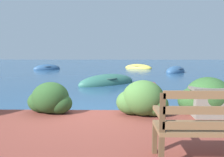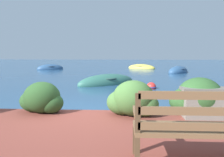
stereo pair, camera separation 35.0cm
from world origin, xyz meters
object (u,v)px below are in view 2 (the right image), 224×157
Objects in this scene: park_bench at (188,126)px; rowboat_mid at (178,72)px; mooring_buoy at (151,87)px; rowboat_nearest at (107,83)px; rowboat_outer at (141,68)px; rowboat_far at (50,69)px.

rowboat_mid is (3.41, 14.07, -0.63)m from park_bench.
rowboat_mid is at bearing 67.89° from mooring_buoy.
rowboat_nearest is 1.06× the size of rowboat_outer.
park_bench is 0.42× the size of rowboat_nearest.
rowboat_mid reaches higher than rowboat_far.
park_bench is 2.87× the size of mooring_buoy.
rowboat_far is at bearing 87.12° from rowboat_nearest.
rowboat_outer is at bearing -16.71° from rowboat_far.
rowboat_mid is (4.96, 6.09, 0.00)m from rowboat_nearest.
rowboat_mid is at bearing -40.87° from rowboat_far.
rowboat_nearest is 10.52m from rowboat_outer.
rowboat_nearest reaches higher than rowboat_far.
rowboat_far is 12.49m from mooring_buoy.
mooring_buoy is (-2.96, -7.27, -0.00)m from rowboat_mid.
rowboat_nearest is at bearing 149.43° from mooring_buoy.
park_bench is at bearing -115.25° from rowboat_nearest.
rowboat_outer is (-2.41, 4.11, -0.01)m from rowboat_mid.
rowboat_mid is 0.96× the size of rowboat_far.
mooring_buoy is at bearing 20.02° from rowboat_mid.
park_bench is 0.53× the size of rowboat_far.
rowboat_nearest reaches higher than mooring_buoy.
rowboat_outer is at bearing 87.24° from mooring_buoy.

